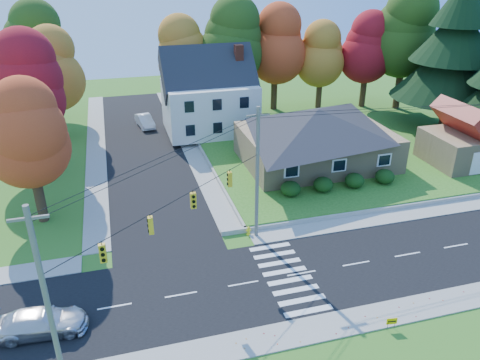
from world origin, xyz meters
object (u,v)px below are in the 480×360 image
Objects in this scene: silver_sedan at (41,322)px; white_car at (145,121)px; fire_hydrant at (249,231)px; ranch_house at (317,135)px.

silver_sedan is 34.89m from white_car.
white_car is at bearing 100.70° from fire_hydrant.
silver_sedan is at bearing -113.61° from white_car.
white_car is 27.63m from fire_hydrant.
fire_hydrant is (-10.00, -10.48, -2.93)m from ranch_house.
ranch_house is 22.65m from white_car.
ranch_house is 2.95× the size of silver_sedan.
white_car is at bearing 132.24° from ranch_house.
ranch_house is 20.71× the size of fire_hydrant.
silver_sedan is 15.40m from fire_hydrant.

